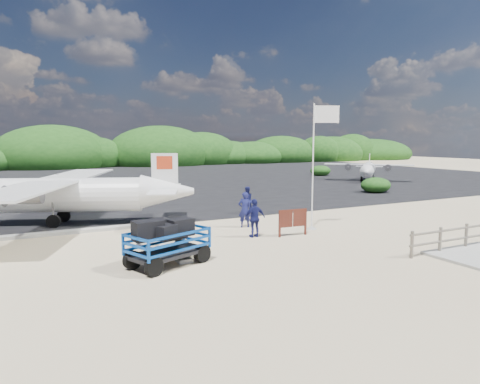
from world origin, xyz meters
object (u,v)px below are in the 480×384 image
object	(u,v)px
aircraft_large	(274,179)
crew_a	(245,210)
flagpole	(312,229)
crew_b	(247,200)
crew_c	(255,218)
signboard	(293,236)
baggage_cart	(168,266)
aircraft_small	(10,180)

from	to	relation	value
aircraft_large	crew_a	bearing A→B (deg)	77.35
flagpole	crew_b	size ratio (longest dim) A/B	3.73
crew_a	crew_c	bearing A→B (deg)	92.99
aircraft_large	crew_b	bearing A→B (deg)	76.44
aircraft_large	signboard	bearing A→B (deg)	82.25
baggage_cart	crew_c	bearing A→B (deg)	5.39
flagpole	aircraft_large	size ratio (longest dim) A/B	0.39
signboard	crew_c	xyz separation A→B (m)	(-1.61, 0.56, 0.85)
baggage_cart	crew_b	distance (m)	10.64
aircraft_large	aircraft_small	xyz separation A→B (m)	(-25.53, 12.48, 0.00)
flagpole	aircraft_large	world-z (taller)	flagpole
aircraft_large	aircraft_small	world-z (taller)	aircraft_large
crew_a	aircraft_large	xyz separation A→B (m)	(14.73, 21.25, -0.87)
baggage_cart	signboard	distance (m)	6.57
signboard	aircraft_small	world-z (taller)	aircraft_small
flagpole	signboard	bearing A→B (deg)	-153.24
crew_a	crew_b	size ratio (longest dim) A/B	1.10
aircraft_small	baggage_cart	bearing A→B (deg)	54.50
crew_a	flagpole	bearing A→B (deg)	164.49
signboard	aircraft_large	distance (m)	27.57
signboard	baggage_cart	bearing A→B (deg)	-160.38
crew_b	aircraft_large	size ratio (longest dim) A/B	0.10
crew_b	crew_c	xyz separation A→B (m)	(-2.47, -5.42, 0.06)
crew_c	flagpole	bearing A→B (deg)	-174.91
baggage_cart	flagpole	distance (m)	8.41
signboard	crew_c	size ratio (longest dim) A/B	0.88
aircraft_small	aircraft_large	bearing A→B (deg)	110.27
flagpole	crew_c	bearing A→B (deg)	-175.21
flagpole	crew_b	bearing A→B (deg)	98.90
crew_c	aircraft_large	distance (m)	27.95
aircraft_small	flagpole	bearing A→B (deg)	67.06
crew_b	crew_c	distance (m)	5.95
baggage_cart	aircraft_small	bearing A→B (deg)	76.45
crew_c	baggage_cart	bearing A→B (deg)	27.41
crew_a	aircraft_small	world-z (taller)	crew_a
signboard	crew_a	bearing A→B (deg)	114.09
crew_c	crew_b	bearing A→B (deg)	-114.20
baggage_cart	aircraft_large	bearing A→B (deg)	30.41
flagpole	aircraft_small	bearing A→B (deg)	110.74
crew_c	aircraft_large	bearing A→B (deg)	-122.98
baggage_cart	flagpole	xyz separation A→B (m)	(7.97, 2.68, 0.00)
baggage_cart	aircraft_large	world-z (taller)	aircraft_large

